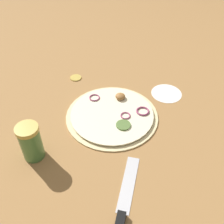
# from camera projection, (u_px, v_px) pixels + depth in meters

# --- Properties ---
(ground_plane) EXTENTS (3.00, 3.00, 0.00)m
(ground_plane) POSITION_uv_depth(u_px,v_px,m) (112.00, 116.00, 0.84)
(ground_plane) COLOR #9E703F
(pizza) EXTENTS (0.29, 0.29, 0.03)m
(pizza) POSITION_uv_depth(u_px,v_px,m) (112.00, 114.00, 0.83)
(pizza) COLOR beige
(pizza) RESTS_ON ground_plane
(spice_jar) EXTENTS (0.06, 0.06, 0.11)m
(spice_jar) POSITION_uv_depth(u_px,v_px,m) (31.00, 142.00, 0.69)
(spice_jar) COLOR #4C7F42
(spice_jar) RESTS_ON ground_plane
(loose_cap) EXTENTS (0.04, 0.04, 0.01)m
(loose_cap) POSITION_uv_depth(u_px,v_px,m) (76.00, 77.00, 0.99)
(loose_cap) COLOR gold
(loose_cap) RESTS_ON ground_plane
(flour_patch) EXTENTS (0.11, 0.11, 0.00)m
(flour_patch) POSITION_uv_depth(u_px,v_px,m) (166.00, 93.00, 0.92)
(flour_patch) COLOR white
(flour_patch) RESTS_ON ground_plane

